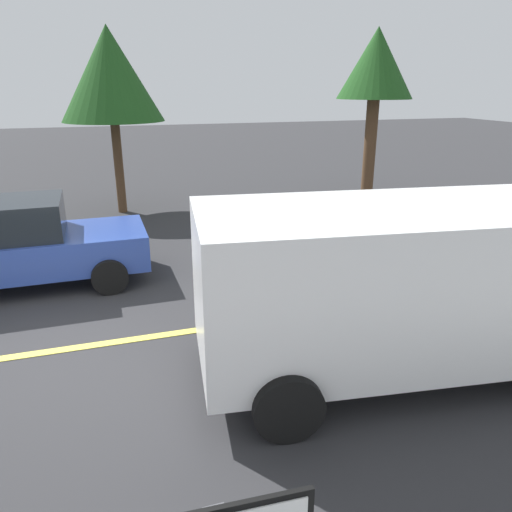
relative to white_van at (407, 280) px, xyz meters
name	(u,v)px	position (x,y,z in m)	size (l,w,h in m)	color
ground_plane	(48,352)	(-4.43, 1.85, -1.27)	(80.00, 80.00, 0.00)	#2D2D30
lane_marking_centre	(252,322)	(-1.43, 1.85, -1.26)	(28.00, 0.16, 0.01)	#E0D14C
white_van	(407,280)	(0.00, 0.00, 0.00)	(5.41, 2.79, 2.20)	white
car_blue_mid_road	(11,245)	(-5.15, 4.53, -0.45)	(4.61, 1.98, 1.62)	#2D479E
tree_left_verge	(376,67)	(4.84, 9.34, 2.77)	(2.33, 2.33, 5.18)	#513823
tree_centre_verge	(110,75)	(-2.99, 9.73, 2.51)	(2.76, 2.76, 5.03)	#513823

